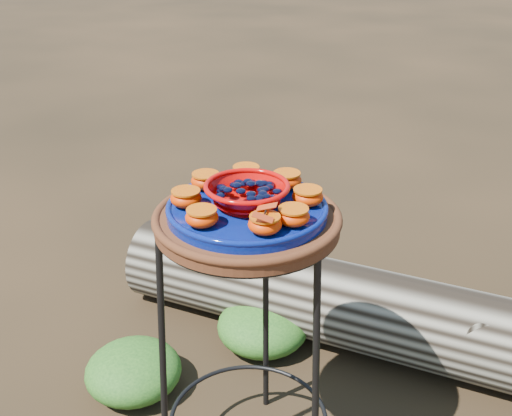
% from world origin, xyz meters
% --- Properties ---
extents(plant_stand, '(0.44, 0.44, 0.70)m').
position_xyz_m(plant_stand, '(0.00, 0.00, 0.35)').
color(plant_stand, black).
rests_on(plant_stand, ground).
extents(terracotta_saucer, '(0.40, 0.40, 0.03)m').
position_xyz_m(terracotta_saucer, '(0.00, 0.00, 0.72)').
color(terracotta_saucer, '#4D2013').
rests_on(terracotta_saucer, plant_stand).
extents(cobalt_plate, '(0.35, 0.35, 0.02)m').
position_xyz_m(cobalt_plate, '(0.00, 0.00, 0.74)').
color(cobalt_plate, '#05064E').
rests_on(cobalt_plate, terracotta_saucer).
extents(red_bowl, '(0.17, 0.17, 0.05)m').
position_xyz_m(red_bowl, '(0.00, 0.00, 0.78)').
color(red_bowl, '#C10704').
rests_on(red_bowl, cobalt_plate).
extents(glass_gems, '(0.13, 0.13, 0.02)m').
position_xyz_m(glass_gems, '(0.00, 0.00, 0.82)').
color(glass_gems, black).
rests_on(glass_gems, red_bowl).
extents(orange_half_0, '(0.07, 0.07, 0.04)m').
position_xyz_m(orange_half_0, '(0.06, -0.11, 0.77)').
color(orange_half_0, red).
rests_on(orange_half_0, cobalt_plate).
extents(orange_half_1, '(0.07, 0.07, 0.04)m').
position_xyz_m(orange_half_1, '(0.11, -0.07, 0.77)').
color(orange_half_1, red).
rests_on(orange_half_1, cobalt_plate).
extents(orange_half_2, '(0.07, 0.07, 0.04)m').
position_xyz_m(orange_half_2, '(0.13, 0.03, 0.77)').
color(orange_half_2, red).
rests_on(orange_half_2, cobalt_plate).
extents(orange_half_3, '(0.07, 0.07, 0.04)m').
position_xyz_m(orange_half_3, '(0.07, 0.11, 0.77)').
color(orange_half_3, red).
rests_on(orange_half_3, cobalt_plate).
extents(orange_half_4, '(0.07, 0.07, 0.04)m').
position_xyz_m(orange_half_4, '(-0.03, 0.13, 0.77)').
color(orange_half_4, red).
rests_on(orange_half_4, cobalt_plate).
extents(orange_half_5, '(0.07, 0.07, 0.04)m').
position_xyz_m(orange_half_5, '(-0.11, 0.07, 0.77)').
color(orange_half_5, red).
rests_on(orange_half_5, cobalt_plate).
extents(orange_half_6, '(0.07, 0.07, 0.04)m').
position_xyz_m(orange_half_6, '(-0.13, -0.03, 0.77)').
color(orange_half_6, red).
rests_on(orange_half_6, cobalt_plate).
extents(orange_half_7, '(0.07, 0.07, 0.04)m').
position_xyz_m(orange_half_7, '(-0.07, -0.11, 0.77)').
color(orange_half_7, red).
rests_on(orange_half_7, cobalt_plate).
extents(butterfly, '(0.09, 0.06, 0.02)m').
position_xyz_m(butterfly, '(0.06, -0.11, 0.80)').
color(butterfly, '#B93210').
rests_on(butterfly, orange_half_0).
extents(driftwood_log, '(1.55, 0.69, 0.28)m').
position_xyz_m(driftwood_log, '(0.17, 0.58, 0.14)').
color(driftwood_log, black).
rests_on(driftwood_log, ground).
extents(foliage_left, '(0.29, 0.29, 0.15)m').
position_xyz_m(foliage_left, '(-0.40, 0.20, 0.07)').
color(foliage_left, '#194615').
rests_on(foliage_left, ground).
extents(foliage_back, '(0.30, 0.30, 0.15)m').
position_xyz_m(foliage_back, '(-0.07, 0.50, 0.08)').
color(foliage_back, '#194615').
rests_on(foliage_back, ground).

